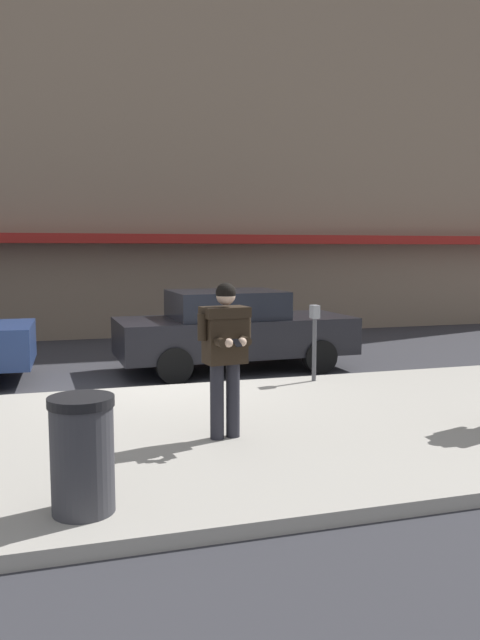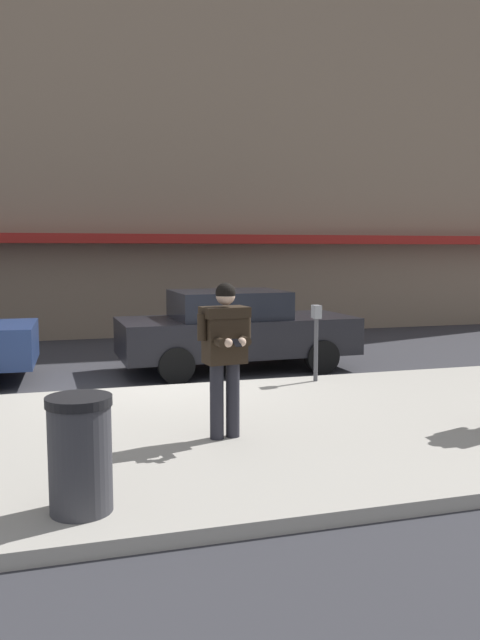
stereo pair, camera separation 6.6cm
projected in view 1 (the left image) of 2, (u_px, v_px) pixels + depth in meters
name	position (u px, v px, depth m)	size (l,w,h in m)	color
ground_plane	(158.00, 391.00, 10.27)	(80.00, 80.00, 0.00)	#333338
sidewalk	(273.00, 429.00, 7.83)	(32.00, 5.30, 0.14)	#A8A399
curb_paint_line	(216.00, 386.00, 10.60)	(28.00, 0.12, 0.01)	silver
storefront_facade	(142.00, 77.00, 17.84)	(28.00, 4.70, 14.50)	#84705B
parked_sedan_mid	(233.00, 329.00, 12.00)	(4.57, 2.06, 1.54)	black
man_texting_on_phone	(225.00, 343.00, 7.12)	(0.65, 0.62, 1.81)	#23232B
parking_meter	(314.00, 332.00, 10.31)	(0.12, 0.18, 1.27)	#4C4C51
trash_bin	(82.00, 454.00, 5.15)	(0.55, 0.55, 0.98)	#38383D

